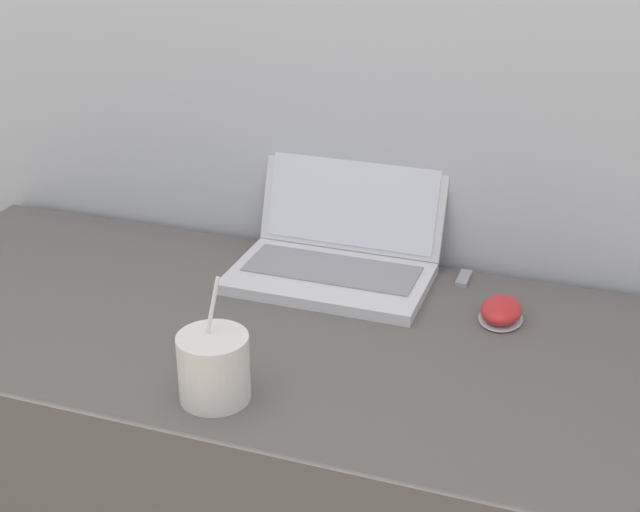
# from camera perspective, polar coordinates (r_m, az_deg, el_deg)

# --- Properties ---
(desk) EXTENTS (1.36, 0.62, 0.73)m
(desk) POSITION_cam_1_polar(r_m,az_deg,el_deg) (1.67, -4.24, -15.28)
(desk) COLOR #5B5651
(desk) RESTS_ON ground_plane
(laptop) EXTENTS (0.35, 0.28, 0.21)m
(laptop) POSITION_cam_1_polar(r_m,az_deg,el_deg) (1.60, 1.15, 0.46)
(laptop) COLOR silver
(laptop) RESTS_ON desk
(drink_cup) EXTENTS (0.10, 0.10, 0.18)m
(drink_cup) POSITION_cam_1_polar(r_m,az_deg,el_deg) (1.25, -6.81, -7.01)
(drink_cup) COLOR silver
(drink_cup) RESTS_ON desk
(computer_mouse) EXTENTS (0.07, 0.10, 0.04)m
(computer_mouse) POSITION_cam_1_polar(r_m,az_deg,el_deg) (1.48, 11.53, -3.50)
(computer_mouse) COLOR #B2B2B7
(computer_mouse) RESTS_ON desk
(usb_stick) EXTENTS (0.02, 0.06, 0.01)m
(usb_stick) POSITION_cam_1_polar(r_m,az_deg,el_deg) (1.60, 9.18, -1.41)
(usb_stick) COLOR #99999E
(usb_stick) RESTS_ON desk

